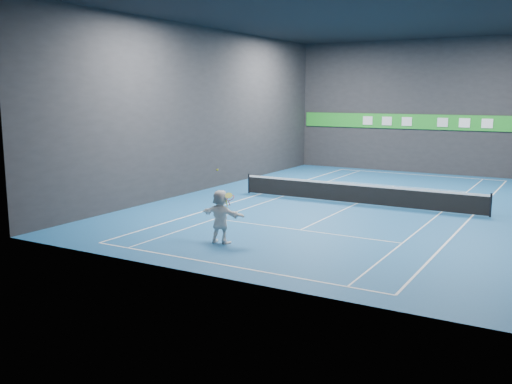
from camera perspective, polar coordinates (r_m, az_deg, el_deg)
The scene contains 19 objects.
ground at distance 28.66m, azimuth 10.00°, elevation -1.16°, with size 26.00×26.00×0.00m, color #19528A.
ceiling at distance 28.39m, azimuth 10.56°, elevation 16.97°, with size 26.00×26.00×0.00m, color black.
wall_back at distance 40.63m, azimuth 16.60°, elevation 8.15°, with size 18.00×0.10×9.00m, color #242427.
wall_front at distance 16.56m, azimuth -5.36°, elevation 6.75°, with size 18.00×0.10×9.00m, color #242427.
wall_left at distance 32.36m, azimuth -5.03°, elevation 8.20°, with size 0.10×26.00×9.00m, color #242427.
baseline_near at distance 18.26m, azimuth -3.10°, elevation -7.31°, with size 10.98×0.08×0.01m, color white.
baseline_far at distance 39.91m, azimuth 15.91°, elevation 1.67°, with size 10.98×0.08×0.01m, color white.
sideline_doubles_left at distance 30.93m, azimuth 0.42°, elevation -0.21°, with size 0.08×23.78×0.01m, color white.
sideline_doubles_right at distance 27.32m, azimuth 20.88°, elevation -2.19°, with size 0.08×23.78×0.01m, color white.
sideline_singles_left at distance 30.29m, azimuth 2.69°, elevation -0.43°, with size 0.06×23.78×0.01m, color white.
sideline_singles_right at distance 27.56m, azimuth 18.05°, elevation -1.93°, with size 0.06×23.78×0.01m, color white.
service_line_near at distance 22.88m, azimuth 4.45°, elevation -3.80°, with size 8.23×0.06×0.01m, color white.
service_line_far at distance 34.66m, azimuth 13.66°, elevation 0.60°, with size 8.23×0.06×0.01m, color white.
center_service_line at distance 28.66m, azimuth 10.00°, elevation -1.16°, with size 0.06×12.80×0.01m, color white.
player at distance 20.71m, azimuth -3.57°, elevation -2.46°, with size 1.82×0.58×1.96m, color white.
tennis_ball at distance 20.44m, azimuth -3.90°, elevation 2.22°, with size 0.07×0.07×0.07m, color #F2FB29.
tennis_net at distance 28.57m, azimuth 10.03°, elevation -0.10°, with size 12.50×0.10×1.07m.
sponsor_banner at distance 40.60m, azimuth 16.51°, elevation 6.74°, with size 17.64×0.11×1.00m.
tennis_racket at distance 20.41m, azimuth -2.63°, elevation -0.68°, with size 0.47×0.38×0.54m.
Camera 1 is at (9.58, -26.48, 5.36)m, focal length 40.00 mm.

